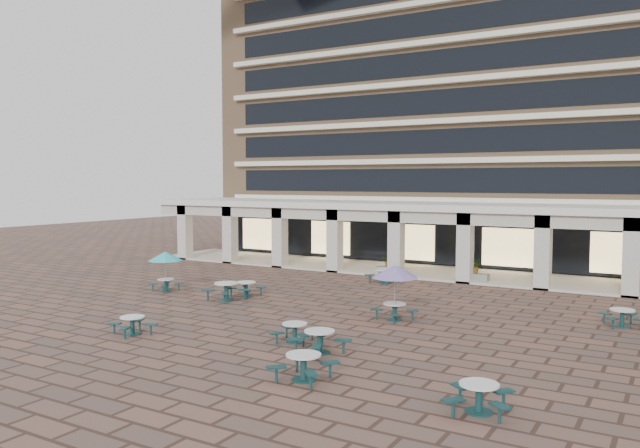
% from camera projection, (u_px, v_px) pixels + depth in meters
% --- Properties ---
extents(ground, '(120.00, 120.00, 0.00)m').
position_uv_depth(ground, '(322.00, 321.00, 25.75)').
color(ground, brown).
rests_on(ground, ground).
extents(apartment_building, '(40.00, 15.50, 25.20)m').
position_uv_depth(apartment_building, '(494.00, 90.00, 46.72)').
color(apartment_building, tan).
rests_on(apartment_building, ground).
extents(retail_arcade, '(42.00, 6.60, 4.40)m').
position_uv_depth(retail_arcade, '(444.00, 226.00, 38.24)').
color(retail_arcade, white).
rests_on(retail_arcade, ground).
extents(picnic_table_1, '(1.76, 1.76, 0.69)m').
position_uv_depth(picnic_table_1, '(295.00, 331.00, 22.33)').
color(picnic_table_1, '#164142').
rests_on(picnic_table_1, ground).
extents(picnic_table_2, '(2.10, 2.10, 0.78)m').
position_uv_depth(picnic_table_2, '(320.00, 339.00, 20.89)').
color(picnic_table_2, '#164142').
rests_on(picnic_table_2, ground).
extents(picnic_table_3, '(1.78, 1.78, 0.78)m').
position_uv_depth(picnic_table_3, '(304.00, 365.00, 18.04)').
color(picnic_table_3, '#164142').
rests_on(picnic_table_3, ground).
extents(picnic_table_4, '(1.79, 1.79, 2.07)m').
position_uv_depth(picnic_table_4, '(165.00, 258.00, 32.55)').
color(picnic_table_4, '#164142').
rests_on(picnic_table_4, ground).
extents(picnic_table_5, '(1.85, 1.85, 0.69)m').
position_uv_depth(picnic_table_5, '(132.00, 324.00, 23.43)').
color(picnic_table_5, '#164142').
rests_on(picnic_table_5, ground).
extents(picnic_table_6, '(1.98, 1.98, 2.29)m').
position_uv_depth(picnic_table_6, '(395.00, 274.00, 25.72)').
color(picnic_table_6, '#164142').
rests_on(picnic_table_6, ground).
extents(picnic_table_7, '(1.87, 1.87, 0.75)m').
position_uv_depth(picnic_table_7, '(479.00, 395.00, 15.52)').
color(picnic_table_7, '#164142').
rests_on(picnic_table_7, ground).
extents(picnic_table_8, '(2.16, 2.16, 0.86)m').
position_uv_depth(picnic_table_8, '(226.00, 290.00, 30.13)').
color(picnic_table_8, '#164142').
rests_on(picnic_table_8, ground).
extents(picnic_table_9, '(1.66, 1.66, 0.72)m').
position_uv_depth(picnic_table_9, '(246.00, 288.00, 31.21)').
color(picnic_table_9, '#164142').
rests_on(picnic_table_9, ground).
extents(picnic_table_12, '(1.99, 1.99, 0.79)m').
position_uv_depth(picnic_table_12, '(384.00, 275.00, 35.21)').
color(picnic_table_12, '#164142').
rests_on(picnic_table_12, ground).
extents(picnic_table_13, '(1.93, 1.93, 0.71)m').
position_uv_depth(picnic_table_13, '(622.00, 316.00, 24.65)').
color(picnic_table_13, '#164142').
rests_on(picnic_table_13, ground).
extents(planter_left, '(1.50, 0.61, 1.28)m').
position_uv_depth(planter_left, '(389.00, 266.00, 38.21)').
color(planter_left, gray).
rests_on(planter_left, ground).
extents(planter_right, '(1.50, 0.79, 1.33)m').
position_uv_depth(planter_right, '(475.00, 272.00, 35.47)').
color(planter_right, gray).
rests_on(planter_right, ground).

